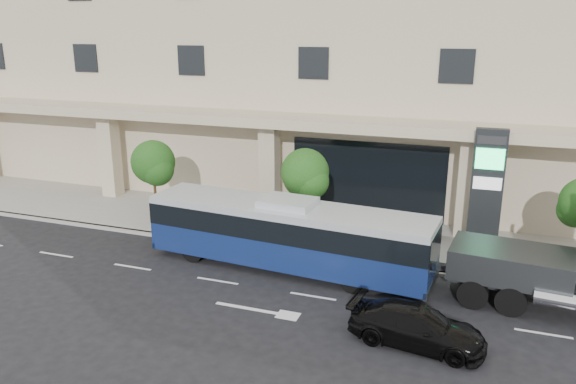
# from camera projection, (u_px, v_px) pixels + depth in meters

# --- Properties ---
(ground) EXTENTS (120.00, 120.00, 0.00)m
(ground) POSITION_uv_depth(u_px,v_px,m) (324.00, 280.00, 22.53)
(ground) COLOR black
(ground) RESTS_ON ground
(sidewalk) EXTENTS (120.00, 6.00, 0.15)m
(sidewalk) POSITION_uv_depth(u_px,v_px,m) (353.00, 236.00, 27.02)
(sidewalk) COLOR gray
(sidewalk) RESTS_ON ground
(curb) EXTENTS (120.00, 0.30, 0.15)m
(curb) POSITION_uv_depth(u_px,v_px,m) (337.00, 260.00, 24.31)
(curb) COLOR gray
(curb) RESTS_ON ground
(convention_center) EXTENTS (60.00, 17.60, 20.00)m
(convention_center) POSITION_uv_depth(u_px,v_px,m) (398.00, 23.00, 33.63)
(convention_center) COLOR #BAAA8C
(convention_center) RESTS_ON ground
(tree_left) EXTENTS (2.27, 2.20, 4.22)m
(tree_left) POSITION_uv_depth(u_px,v_px,m) (154.00, 165.00, 28.10)
(tree_left) COLOR #422B19
(tree_left) RESTS_ON sidewalk
(tree_mid) EXTENTS (2.28, 2.20, 4.38)m
(tree_mid) POSITION_uv_depth(u_px,v_px,m) (305.00, 176.00, 25.48)
(tree_mid) COLOR #422B19
(tree_mid) RESTS_ON sidewalk
(city_bus) EXTENTS (12.23, 3.51, 3.06)m
(city_bus) POSITION_uv_depth(u_px,v_px,m) (288.00, 233.00, 23.23)
(city_bus) COLOR black
(city_bus) RESTS_ON ground
(black_sedan) EXTENTS (4.52, 2.27, 1.26)m
(black_sedan) POSITION_uv_depth(u_px,v_px,m) (417.00, 326.00, 17.84)
(black_sedan) COLOR black
(black_sedan) RESTS_ON ground
(signage_pylon) EXTENTS (1.37, 0.54, 5.45)m
(signage_pylon) POSITION_uv_depth(u_px,v_px,m) (487.00, 189.00, 24.66)
(signage_pylon) COLOR black
(signage_pylon) RESTS_ON sidewalk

